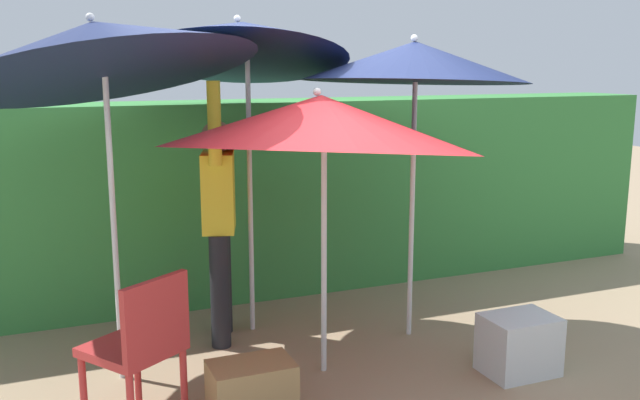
# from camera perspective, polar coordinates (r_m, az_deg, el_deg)

# --- Properties ---
(ground_plane) EXTENTS (24.00, 24.00, 0.00)m
(ground_plane) POSITION_cam_1_polar(r_m,az_deg,el_deg) (4.68, 1.43, -14.01)
(ground_plane) COLOR #9E8466
(hedge_row) EXTENTS (8.00, 0.70, 1.68)m
(hedge_row) POSITION_cam_1_polar(r_m,az_deg,el_deg) (6.10, -5.58, 0.21)
(hedge_row) COLOR #38843D
(hedge_row) RESTS_ON ground_plane
(umbrella_rainbow) EXTENTS (1.92, 1.87, 2.53)m
(umbrella_rainbow) POSITION_cam_1_polar(r_m,az_deg,el_deg) (4.35, -17.79, 11.73)
(umbrella_rainbow) COLOR silver
(umbrella_rainbow) RESTS_ON ground_plane
(umbrella_orange) EXTENTS (1.61, 1.61, 2.20)m
(umbrella_orange) POSITION_cam_1_polar(r_m,az_deg,el_deg) (4.96, 7.79, 11.15)
(umbrella_orange) COLOR silver
(umbrella_orange) RESTS_ON ground_plane
(umbrella_yellow) EXTENTS (2.03, 2.02, 1.98)m
(umbrella_yellow) POSITION_cam_1_polar(r_m,az_deg,el_deg) (4.30, 0.05, 6.30)
(umbrella_yellow) COLOR silver
(umbrella_yellow) RESTS_ON ground_plane
(umbrella_navy) EXTENTS (1.57, 1.54, 2.53)m
(umbrella_navy) POSITION_cam_1_polar(r_m,az_deg,el_deg) (5.04, -6.39, 12.86)
(umbrella_navy) COLOR silver
(umbrella_navy) RESTS_ON ground_plane
(person_vendor) EXTENTS (0.32, 0.55, 1.88)m
(person_vendor) POSITION_cam_1_polar(r_m,az_deg,el_deg) (4.98, -8.29, -1.19)
(person_vendor) COLOR black
(person_vendor) RESTS_ON ground_plane
(chair_plastic) EXTENTS (0.61, 0.61, 0.89)m
(chair_plastic) POSITION_cam_1_polar(r_m,az_deg,el_deg) (3.93, -14.50, -11.31)
(chair_plastic) COLOR #B72D2D
(chair_plastic) RESTS_ON ground_plane
(cooler_box) EXTENTS (0.46, 0.34, 0.39)m
(cooler_box) POSITION_cam_1_polar(r_m,az_deg,el_deg) (4.79, 16.03, -11.35)
(cooler_box) COLOR silver
(cooler_box) RESTS_ON ground_plane
(crate_cardboard) EXTENTS (0.47, 0.30, 0.34)m
(crate_cardboard) POSITION_cam_1_polar(r_m,az_deg,el_deg) (4.09, -5.63, -15.35)
(crate_cardboard) COLOR #9E7A4C
(crate_cardboard) RESTS_ON ground_plane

